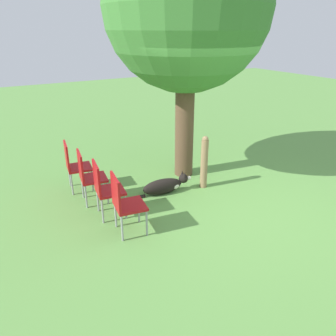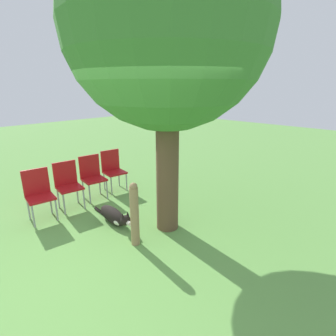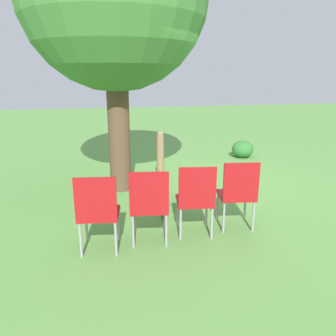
# 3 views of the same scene
# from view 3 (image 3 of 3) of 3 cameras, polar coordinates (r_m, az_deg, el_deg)

# --- Properties ---
(ground_plane) EXTENTS (30.00, 30.00, 0.00)m
(ground_plane) POSITION_cam_3_polar(r_m,az_deg,el_deg) (6.14, 5.10, -2.49)
(ground_plane) COLOR #609947
(dog) EXTENTS (1.24, 0.29, 0.36)m
(dog) POSITION_cam_3_polar(r_m,az_deg,el_deg) (5.15, -1.34, -4.40)
(dog) COLOR black
(dog) RESTS_ON ground_plane
(fence_post) EXTENTS (0.13, 0.13, 1.00)m
(fence_post) POSITION_cam_3_polar(r_m,az_deg,el_deg) (5.76, -1.35, 1.57)
(fence_post) COLOR #937551
(fence_post) RESTS_ON ground_plane
(red_chair_0) EXTENTS (0.48, 0.50, 0.92)m
(red_chair_0) POSITION_cam_3_polar(r_m,az_deg,el_deg) (4.23, 12.10, -3.94)
(red_chair_0) COLOR #B21419
(red_chair_0) RESTS_ON ground_plane
(red_chair_1) EXTENTS (0.48, 0.50, 0.92)m
(red_chair_1) POSITION_cam_3_polar(r_m,az_deg,el_deg) (3.97, 4.85, -4.98)
(red_chair_1) COLOR #B21419
(red_chair_1) RESTS_ON ground_plane
(red_chair_2) EXTENTS (0.48, 0.50, 0.92)m
(red_chair_2) POSITION_cam_3_polar(r_m,az_deg,el_deg) (3.78, -3.30, -6.04)
(red_chair_2) COLOR #B21419
(red_chair_2) RESTS_ON ground_plane
(red_chair_3) EXTENTS (0.48, 0.50, 0.92)m
(red_chair_3) POSITION_cam_3_polar(r_m,az_deg,el_deg) (3.68, -12.13, -7.05)
(red_chair_3) COLOR #B21419
(red_chair_3) RESTS_ON ground_plane
(low_shrub) EXTENTS (0.52, 0.52, 0.41)m
(low_shrub) POSITION_cam_3_polar(r_m,az_deg,el_deg) (8.12, 12.87, 3.23)
(low_shrub) COLOR #337533
(low_shrub) RESTS_ON ground_plane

